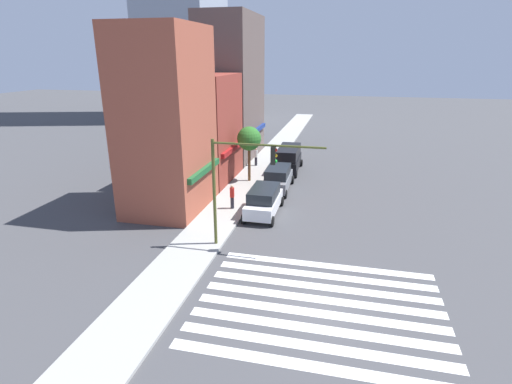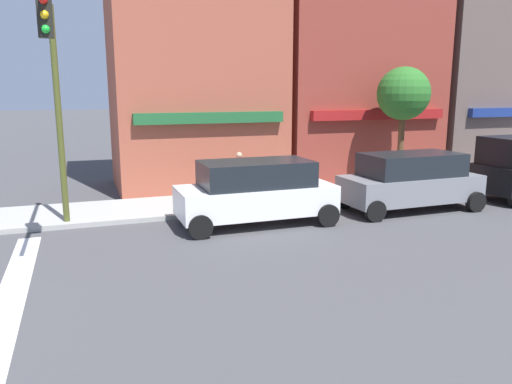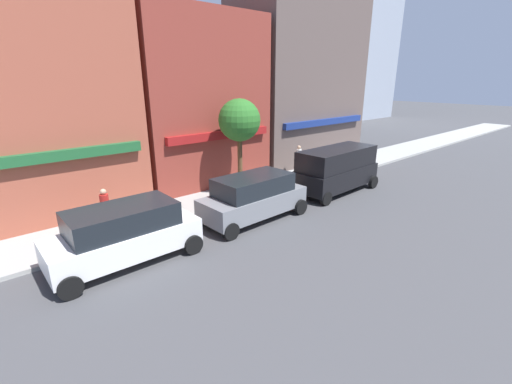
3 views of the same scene
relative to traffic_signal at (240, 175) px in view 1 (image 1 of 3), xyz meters
name	(u,v)px [view 1 (image 1 of 3)]	position (x,y,z in m)	size (l,w,h in m)	color
ground_plane	(320,306)	(-4.67, -4.92, -4.41)	(200.00, 200.00, 0.00)	#424244
sidewalk_left	(164,284)	(-4.67, 2.58, -4.33)	(120.00, 3.00, 0.15)	#9E9E99
crosswalk_stripes	(320,306)	(-4.67, -4.92, -4.41)	(8.01, 10.80, 0.01)	silver
storefront_row	(211,105)	(14.36, 6.58, 1.93)	(23.82, 5.30, 14.53)	#9E4C38
traffic_signal	(240,175)	(0.00, 0.00, 0.00)	(0.32, 6.14, 6.32)	#474C1E
suv_white	(264,200)	(5.42, -0.22, -3.38)	(4.71, 2.12, 1.94)	white
suv_grey	(278,178)	(10.93, -0.22, -3.38)	(4.74, 2.12, 1.94)	slate
van_black	(289,158)	(16.73, -0.22, -3.12)	(5.06, 2.22, 2.34)	black
pedestrian_white_shirt	(256,156)	(17.51, 3.16, -3.34)	(0.32, 0.32, 1.77)	#23232D
pedestrian_red_jacket	(232,196)	(5.63, 2.14, -3.34)	(0.32, 0.32, 1.77)	#23232D
street_tree	(249,139)	(12.46, 2.58, -0.59)	(2.05, 2.05, 4.74)	brown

